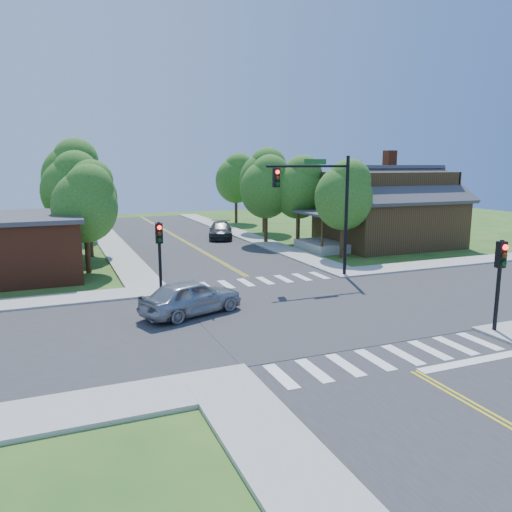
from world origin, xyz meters
name	(u,v)px	position (x,y,z in m)	size (l,w,h in m)	color
ground	(306,311)	(0.00, 0.00, 0.00)	(100.00, 100.00, 0.00)	#26571B
road_ns	(306,311)	(0.00, 0.00, 0.02)	(10.00, 90.00, 0.04)	#2D2D30
road_ew	(306,310)	(0.00, 0.00, 0.03)	(90.00, 10.00, 0.04)	#2D2D30
intersection_patch	(306,311)	(0.00, 0.00, 0.00)	(10.20, 10.20, 0.06)	#2D2D30
sidewalk_ne	(381,241)	(15.82, 15.82, 0.07)	(40.00, 40.00, 0.14)	#9E9B93
crosswalk_north	(255,281)	(0.00, 6.20, 0.05)	(8.85, 2.00, 0.01)	white
crosswalk_south	(389,357)	(0.00, -6.20, 0.05)	(8.85, 2.00, 0.01)	white
centerline	(306,310)	(0.00, 0.00, 0.05)	(0.30, 90.00, 0.01)	gold
stop_bar	(474,362)	(2.50, -7.60, 0.00)	(4.60, 0.45, 0.09)	white
signal_mast_ne	(322,197)	(3.91, 5.59, 4.85)	(5.30, 0.42, 7.20)	black
signal_pole_se	(500,269)	(5.60, -5.62, 2.66)	(0.34, 0.42, 3.80)	black
signal_pole_nw	(159,244)	(-5.60, 5.58, 2.66)	(0.34, 0.42, 3.80)	black
house_ne	(388,206)	(15.11, 14.23, 3.33)	(13.05, 8.80, 7.11)	#332311
tree_e_a	(345,193)	(8.82, 10.86, 4.65)	(4.18, 3.97, 7.11)	#382314
tree_e_b	(300,186)	(8.85, 17.97, 4.89)	(4.39, 4.17, 7.47)	#382314
tree_e_c	(265,177)	(9.08, 25.87, 5.47)	(4.91, 4.67, 8.35)	#382314
tree_e_d	(237,177)	(9.27, 34.50, 5.23)	(4.69, 4.46, 7.98)	#382314
tree_w_a	(86,202)	(-8.63, 12.53, 4.42)	(3.98, 3.78, 6.76)	#382314
tree_w_b	(74,187)	(-8.99, 19.86, 5.06)	(4.54, 4.32, 7.72)	#382314
tree_w_c	(74,174)	(-8.59, 27.51, 5.89)	(5.28, 5.02, 8.98)	#382314
tree_w_d	(67,187)	(-8.97, 36.89, 4.30)	(3.87, 3.67, 6.57)	#382314
tree_house	(267,186)	(6.39, 19.21, 4.93)	(4.43, 4.21, 7.53)	#382314
tree_bldg	(89,194)	(-8.04, 18.24, 4.62)	(4.15, 3.94, 7.06)	#382314
car_silver	(191,298)	(-5.08, 1.40, 0.81)	(5.11, 3.37, 1.62)	#A0A4A7
car_dgrey	(221,231)	(3.50, 23.12, 0.74)	(3.59, 5.52, 1.49)	#2A2C2E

